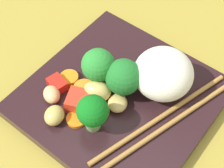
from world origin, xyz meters
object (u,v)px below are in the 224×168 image
object	(u,v)px
rice_mound	(163,74)
square_plate	(120,98)
carrot_slice_0	(76,119)
broccoli_floret_1	(97,67)
chopstick_pair	(163,122)

from	to	relation	value
rice_mound	square_plate	bearing A→B (deg)	-42.54
square_plate	carrot_slice_0	world-z (taller)	carrot_slice_0
square_plate	carrot_slice_0	xyz separation A→B (cm)	(6.74, -2.39, 1.15)
square_plate	broccoli_floret_1	bearing A→B (deg)	-86.17
rice_mound	chopstick_pair	xyz separation A→B (cm)	(4.82, 3.26, -2.94)
rice_mound	carrot_slice_0	distance (cm)	13.12
square_plate	broccoli_floret_1	size ratio (longest dim) A/B	3.90
rice_mound	chopstick_pair	size ratio (longest dim) A/B	0.36
broccoli_floret_1	carrot_slice_0	distance (cm)	7.53
rice_mound	carrot_slice_0	xyz separation A→B (cm)	(11.07, -6.36, -3.02)
carrot_slice_0	chopstick_pair	distance (cm)	11.47
square_plate	carrot_slice_0	bearing A→B (deg)	-19.55
carrot_slice_0	rice_mound	bearing A→B (deg)	150.10
chopstick_pair	rice_mound	bearing A→B (deg)	52.69
broccoli_floret_1	carrot_slice_0	xyz separation A→B (cm)	(6.49, 1.31, -3.58)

